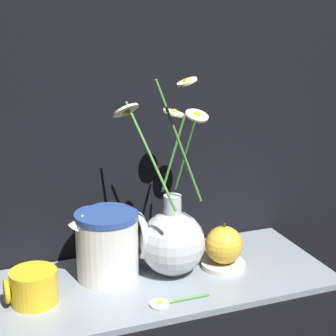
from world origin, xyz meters
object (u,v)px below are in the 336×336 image
at_px(yellow_mug, 33,287).
at_px(orange_fruit, 224,245).
at_px(vase_with_flowers, 172,239).
at_px(ceramic_pitcher, 109,242).

distance_m(yellow_mug, orange_fruit, 0.38).
xyz_separation_m(yellow_mug, orange_fruit, (0.38, 0.00, 0.02)).
height_order(vase_with_flowers, yellow_mug, vase_with_flowers).
relative_size(vase_with_flowers, ceramic_pitcher, 2.72).
bearing_deg(orange_fruit, yellow_mug, -179.39).
distance_m(vase_with_flowers, ceramic_pitcher, 0.12).
bearing_deg(orange_fruit, vase_with_flowers, 172.51).
xyz_separation_m(vase_with_flowers, yellow_mug, (-0.28, -0.02, -0.04)).
distance_m(vase_with_flowers, orange_fruit, 0.11).
xyz_separation_m(vase_with_flowers, orange_fruit, (0.11, -0.01, -0.02)).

